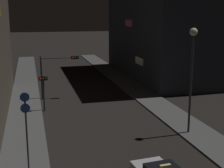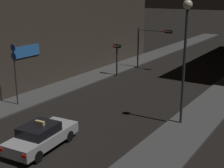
{
  "view_description": "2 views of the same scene",
  "coord_description": "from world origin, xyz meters",
  "px_view_note": "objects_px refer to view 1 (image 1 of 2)",
  "views": [
    {
      "loc": [
        -5.6,
        -7.84,
        8.82
      ],
      "look_at": [
        1.03,
        18.11,
        2.94
      ],
      "focal_mm": 51.99,
      "sensor_mm": 36.0,
      "label": 1
    },
    {
      "loc": [
        12.51,
        -5.95,
        8.25
      ],
      "look_at": [
        -0.32,
        13.95,
        1.55
      ],
      "focal_mm": 52.46,
      "sensor_mm": 36.0,
      "label": 2
    }
  ],
  "objects_px": {
    "traffic_light_overhead": "(57,67)",
    "traffic_light_left_kerb": "(43,86)",
    "sign_pole_left": "(26,125)",
    "street_lamp_near_block": "(192,60)"
  },
  "relations": [
    {
      "from": "traffic_light_overhead",
      "to": "traffic_light_left_kerb",
      "type": "height_order",
      "value": "traffic_light_overhead"
    },
    {
      "from": "traffic_light_left_kerb",
      "to": "sign_pole_left",
      "type": "xyz_separation_m",
      "value": [
        -1.44,
        -11.68,
        0.4
      ]
    },
    {
      "from": "traffic_light_left_kerb",
      "to": "street_lamp_near_block",
      "type": "xyz_separation_m",
      "value": [
        10.14,
        -8.44,
        3.16
      ]
    },
    {
      "from": "traffic_light_overhead",
      "to": "street_lamp_near_block",
      "type": "bearing_deg",
      "value": -56.49
    },
    {
      "from": "traffic_light_left_kerb",
      "to": "street_lamp_near_block",
      "type": "height_order",
      "value": "street_lamp_near_block"
    },
    {
      "from": "traffic_light_left_kerb",
      "to": "sign_pole_left",
      "type": "bearing_deg",
      "value": -97.05
    },
    {
      "from": "sign_pole_left",
      "to": "street_lamp_near_block",
      "type": "distance_m",
      "value": 12.34
    },
    {
      "from": "traffic_light_overhead",
      "to": "sign_pole_left",
      "type": "distance_m",
      "value": 16.4
    },
    {
      "from": "sign_pole_left",
      "to": "street_lamp_near_block",
      "type": "bearing_deg",
      "value": 15.62
    },
    {
      "from": "traffic_light_overhead",
      "to": "sign_pole_left",
      "type": "height_order",
      "value": "sign_pole_left"
    }
  ]
}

